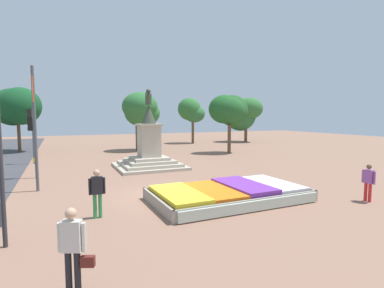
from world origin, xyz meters
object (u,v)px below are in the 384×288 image
at_px(statue_monument, 149,152).
at_px(pedestrian_with_handbag, 73,245).
at_px(traffic_light_far_corner, 31,126).
at_px(banner_pole, 35,126).
at_px(kerb_bollard_mid_b, 1,213).
at_px(pedestrian_near_planter, 97,190).
at_px(pedestrian_crossing_plaza, 368,180).
at_px(traffic_light_mid_block, 33,136).
at_px(flower_planter, 229,194).

relative_size(statue_monument, pedestrian_with_handbag, 3.07).
height_order(traffic_light_far_corner, banner_pole, banner_pole).
xyz_separation_m(traffic_light_far_corner, kerb_bollard_mid_b, (0.05, -14.07, -2.39)).
xyz_separation_m(pedestrian_near_planter, pedestrian_crossing_plaza, (10.57, -2.49, -0.10)).
relative_size(traffic_light_mid_block, banner_pole, 0.60).
xyz_separation_m(traffic_light_far_corner, pedestrian_with_handbag, (2.05, -18.92, -1.83)).
relative_size(traffic_light_far_corner, banner_pole, 0.69).
relative_size(traffic_light_far_corner, kerb_bollard_mid_b, 4.78).
xyz_separation_m(traffic_light_far_corner, pedestrian_near_planter, (3.01, -14.45, -1.84)).
height_order(flower_planter, traffic_light_mid_block, traffic_light_mid_block).
distance_m(flower_planter, banner_pole, 9.50).
xyz_separation_m(statue_monument, pedestrian_crossing_plaza, (6.06, -11.75, -0.20)).
height_order(pedestrian_with_handbag, pedestrian_near_planter, pedestrian_with_handbag).
xyz_separation_m(flower_planter, banner_pole, (-7.53, 5.07, 2.80)).
bearing_deg(pedestrian_with_handbag, banner_pole, 97.12).
xyz_separation_m(statue_monument, kerb_bollard_mid_b, (-7.47, -8.88, -0.65)).
bearing_deg(flower_planter, pedestrian_crossing_plaza, -25.81).
height_order(flower_planter, pedestrian_near_planter, pedestrian_near_planter).
height_order(traffic_light_far_corner, pedestrian_with_handbag, traffic_light_far_corner).
height_order(banner_pole, pedestrian_crossing_plaza, banner_pole).
relative_size(statue_monument, pedestrian_near_planter, 3.14).
distance_m(traffic_light_far_corner, pedestrian_with_handbag, 19.12).
relative_size(flower_planter, pedestrian_crossing_plaza, 4.16).
bearing_deg(pedestrian_crossing_plaza, pedestrian_near_planter, 166.76).
bearing_deg(pedestrian_with_handbag, traffic_light_far_corner, 96.17).
bearing_deg(banner_pole, statue_monument, 32.02).
height_order(flower_planter, pedestrian_with_handbag, pedestrian_with_handbag).
relative_size(traffic_light_mid_block, pedestrian_crossing_plaza, 2.24).
xyz_separation_m(flower_planter, traffic_light_far_corner, (-8.38, 14.42, 2.55)).
height_order(flower_planter, traffic_light_far_corner, traffic_light_far_corner).
xyz_separation_m(statue_monument, traffic_light_mid_block, (-7.03, -0.70, 1.34)).
bearing_deg(traffic_light_mid_block, traffic_light_far_corner, 94.71).
bearing_deg(kerb_bollard_mid_b, traffic_light_far_corner, 90.22).
bearing_deg(banner_pole, traffic_light_far_corner, 95.19).
xyz_separation_m(statue_monument, traffic_light_far_corner, (-7.52, 5.18, 1.74)).
relative_size(statue_monument, traffic_light_mid_block, 1.53).
relative_size(banner_pole, kerb_bollard_mid_b, 6.89).
bearing_deg(pedestrian_near_planter, traffic_light_far_corner, 101.77).
distance_m(statue_monument, pedestrian_with_handbag, 14.79).
xyz_separation_m(banner_pole, pedestrian_with_handbag, (1.20, -9.57, -2.08)).
relative_size(traffic_light_far_corner, pedestrian_near_planter, 2.37).
distance_m(flower_planter, kerb_bollard_mid_b, 8.34).
height_order(traffic_light_far_corner, pedestrian_crossing_plaza, traffic_light_far_corner).
xyz_separation_m(traffic_light_mid_block, kerb_bollard_mid_b, (-0.43, -8.18, -1.99)).
bearing_deg(flower_planter, banner_pole, 146.07).
relative_size(flower_planter, pedestrian_near_planter, 3.81).
distance_m(flower_planter, pedestrian_near_planter, 5.42).
bearing_deg(traffic_light_far_corner, banner_pole, -84.81).
xyz_separation_m(traffic_light_mid_block, banner_pole, (0.36, -3.47, 0.64)).
bearing_deg(traffic_light_mid_block, pedestrian_crossing_plaza, -40.16).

